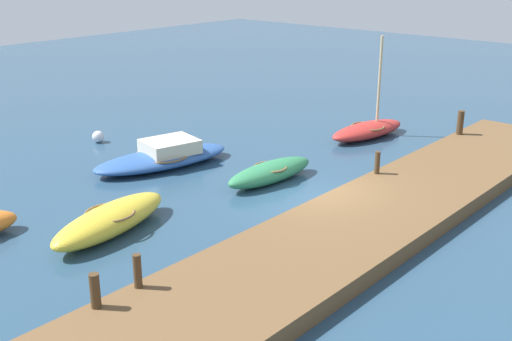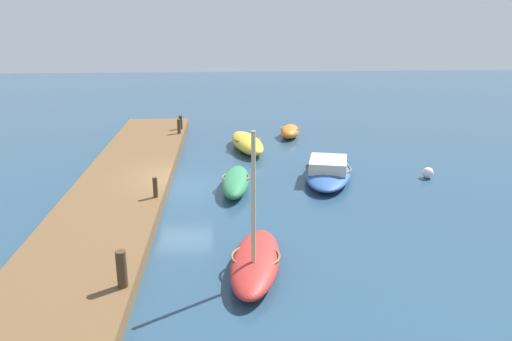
% 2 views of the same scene
% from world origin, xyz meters
% --- Properties ---
extents(ground_plane, '(84.00, 84.00, 0.00)m').
position_xyz_m(ground_plane, '(0.00, 0.00, 0.00)').
color(ground_plane, navy).
extents(dock_platform, '(24.60, 3.84, 0.50)m').
position_xyz_m(dock_platform, '(0.00, -2.45, 0.25)').
color(dock_platform, brown).
rests_on(dock_platform, ground_plane).
extents(rowboat_yellow, '(4.68, 2.28, 0.82)m').
position_xyz_m(rowboat_yellow, '(-5.94, 3.08, 0.42)').
color(rowboat_yellow, gold).
rests_on(rowboat_yellow, ground_plane).
extents(rowboat_red, '(4.45, 2.03, 4.42)m').
position_xyz_m(rowboat_red, '(7.71, 2.78, 0.37)').
color(rowboat_red, '#B72D28').
rests_on(rowboat_red, ground_plane).
extents(motorboat_blue, '(5.86, 3.26, 1.00)m').
position_xyz_m(motorboat_blue, '(-0.86, 6.58, 0.39)').
color(motorboat_blue, '#2D569E').
rests_on(motorboat_blue, ground_plane).
extents(rowboat_green, '(4.02, 1.45, 0.74)m').
position_xyz_m(rowboat_green, '(0.46, 2.34, 0.38)').
color(rowboat_green, '#2D7A4C').
rests_on(rowboat_green, ground_plane).
extents(mooring_post_west, '(0.23, 0.23, 0.81)m').
position_xyz_m(mooring_post_west, '(-9.18, -0.78, 0.90)').
color(mooring_post_west, '#47331E').
rests_on(mooring_post_west, dock_platform).
extents(mooring_post_mid_west, '(0.19, 0.19, 0.83)m').
position_xyz_m(mooring_post_mid_west, '(-8.01, -0.78, 0.91)').
color(mooring_post_mid_west, '#47331E').
rests_on(mooring_post_mid_west, dock_platform).
extents(mooring_post_mid_east, '(0.18, 0.18, 0.80)m').
position_xyz_m(mooring_post_mid_east, '(2.52, -0.78, 0.90)').
color(mooring_post_mid_east, '#47331E').
rests_on(mooring_post_mid_east, dock_platform).
extents(mooring_post_east, '(0.27, 0.27, 1.01)m').
position_xyz_m(mooring_post_east, '(9.19, -0.78, 1.00)').
color(mooring_post_east, '#47331E').
rests_on(mooring_post_east, dock_platform).
extents(marker_buoy, '(0.51, 0.51, 0.51)m').
position_xyz_m(marker_buoy, '(-0.61, 11.14, 0.26)').
color(marker_buoy, silver).
rests_on(marker_buoy, ground_plane).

